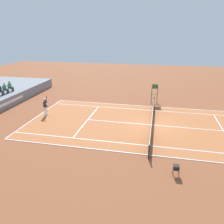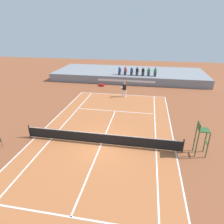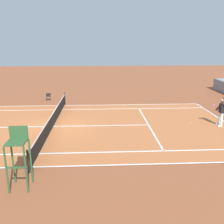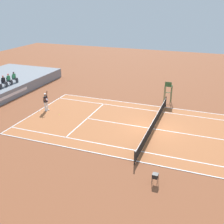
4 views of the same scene
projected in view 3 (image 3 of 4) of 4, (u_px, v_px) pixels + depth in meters
The scene contains 7 objects.
ground_plane at pixel (53, 127), 16.47m from camera, with size 80.00×80.00×0.00m, color brown.
court at pixel (53, 127), 16.47m from camera, with size 11.08×23.88×0.03m.
net at pixel (53, 119), 16.32m from camera, with size 11.98×0.10×1.07m.
tennis_player at pixel (221, 112), 16.38m from camera, with size 0.78×0.62×2.08m.
tennis_ball at pixel (190, 123), 17.08m from camera, with size 0.07×0.07×0.07m, color #D1E533.
umpire_chair at pixel (18, 150), 9.32m from camera, with size 0.77×0.77×2.44m.
ball_hopper at pixel (48, 95), 23.38m from camera, with size 0.36×0.36×0.70m.
Camera 3 is at (15.71, 3.12, 5.58)m, focal length 39.57 mm.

